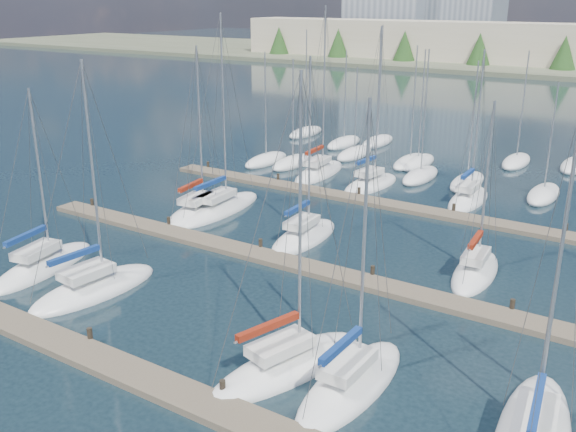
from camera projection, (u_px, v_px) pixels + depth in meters
The scene contains 17 objects.
ground at pixel (505, 140), 73.77m from camera, with size 400.00×400.00×0.00m, color #192A33.
dock_near at pixel (137, 376), 27.70m from camera, with size 44.00×1.93×1.10m.
dock_mid at pixel (306, 267), 38.81m from camera, with size 44.00×1.93×1.10m.
dock_far at pixel (400, 207), 49.92m from camera, with size 44.00×1.93×1.10m.
sailboat_b at pixel (43, 266), 38.86m from camera, with size 4.18×8.63×11.53m.
sailboat_h at pixel (199, 212), 48.66m from camera, with size 4.18×8.17×13.14m.
sailboat_i at pixel (221, 209), 49.37m from camera, with size 3.24×9.65×15.33m.
sailboat_j at pixel (304, 237), 43.62m from camera, with size 3.03×7.72×12.89m.
sailboat_p at pixel (468, 199), 51.65m from camera, with size 2.70×7.44×12.65m.
sailboat_o at pixel (371, 184), 55.77m from camera, with size 3.37×7.73×14.15m.
sailboat_d at pixel (287, 366), 28.38m from camera, with size 4.89×8.81×13.74m.
sailboat_e at pixel (351, 384), 27.07m from camera, with size 2.68×8.08×12.87m.
sailboat_n at pixel (319, 172), 59.53m from camera, with size 3.45×9.00×15.69m.
sailboat_l at pixel (475, 272), 38.06m from camera, with size 2.92×7.21×10.97m.
sailboat_c at pixel (94, 289), 35.89m from camera, with size 3.74×8.29×13.43m.
distant_boats at pixel (415, 161), 63.03m from camera, with size 36.93×20.75×13.30m.
shoreline at pixel (556, 33), 149.43m from camera, with size 400.00×60.00×38.00m.
Camera 1 is at (18.50, -14.54, 15.69)m, focal length 40.00 mm.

